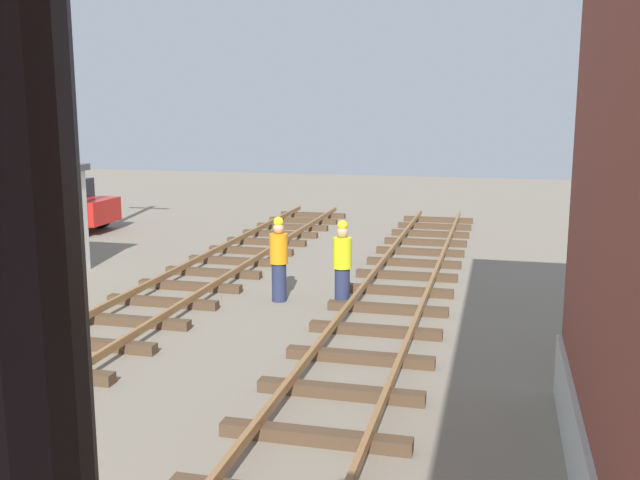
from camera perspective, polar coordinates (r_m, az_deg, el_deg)
parked_car_red at (r=26.53m, az=-20.16°, el=2.63°), size 4.20×2.04×1.76m
utility_pole_far at (r=22.02m, az=-21.13°, el=9.71°), size 1.80×0.24×8.02m
track_worker_foreground at (r=15.90m, az=-3.23°, el=-1.53°), size 0.40×0.40×1.87m
track_worker_distant at (r=15.42m, az=1.75°, el=-1.90°), size 0.40×0.40×1.87m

